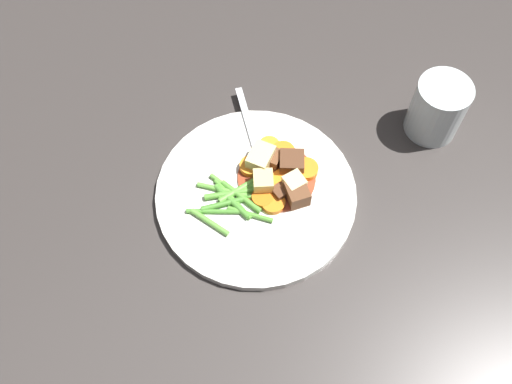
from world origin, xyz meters
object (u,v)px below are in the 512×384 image
(carrot_slice_0, at_px, (260,200))
(carrot_slice_1, at_px, (306,170))
(meat_chunk_1, at_px, (290,162))
(potato_chunk_0, at_px, (261,159))
(meat_chunk_2, at_px, (297,194))
(fork, at_px, (253,138))
(meat_chunk_0, at_px, (272,158))
(carrot_slice_6, at_px, (273,203))
(carrot_slice_3, at_px, (283,153))
(dinner_plate, at_px, (256,194))
(carrot_slice_5, at_px, (283,180))
(carrot_slice_2, at_px, (251,167))
(meat_chunk_3, at_px, (280,192))
(carrot_slice_4, at_px, (269,146))
(potato_chunk_2, at_px, (294,184))
(water_glass, at_px, (437,108))
(potato_chunk_1, at_px, (263,182))

(carrot_slice_0, relative_size, carrot_slice_1, 0.87)
(meat_chunk_1, bearing_deg, potato_chunk_0, 138.13)
(potato_chunk_0, bearing_deg, meat_chunk_2, -85.84)
(carrot_slice_1, bearing_deg, fork, 105.13)
(meat_chunk_1, bearing_deg, meat_chunk_0, 126.26)
(carrot_slice_6, xyz_separation_m, fork, (0.04, 0.10, -0.00))
(carrot_slice_3, distance_m, carrot_slice_6, 0.08)
(meat_chunk_1, bearing_deg, carrot_slice_6, -150.23)
(carrot_slice_1, height_order, meat_chunk_0, meat_chunk_0)
(dinner_plate, xyz_separation_m, carrot_slice_5, (0.04, -0.01, 0.01))
(carrot_slice_5, bearing_deg, meat_chunk_1, 29.32)
(carrot_slice_5, relative_size, meat_chunk_2, 1.01)
(carrot_slice_2, relative_size, fork, 0.19)
(meat_chunk_1, bearing_deg, carrot_slice_5, -150.68)
(carrot_slice_3, distance_m, meat_chunk_3, 0.07)
(carrot_slice_4, relative_size, potato_chunk_2, 1.11)
(meat_chunk_1, xyz_separation_m, meat_chunk_3, (-0.04, -0.03, -0.01))
(meat_chunk_1, bearing_deg, water_glass, -17.94)
(carrot_slice_3, relative_size, potato_chunk_1, 1.18)
(carrot_slice_3, xyz_separation_m, potato_chunk_2, (-0.02, -0.05, 0.01))
(meat_chunk_0, bearing_deg, carrot_slice_2, 161.99)
(meat_chunk_0, bearing_deg, meat_chunk_1, -53.74)
(carrot_slice_6, bearing_deg, fork, 66.71)
(meat_chunk_3, bearing_deg, dinner_plate, 134.06)
(meat_chunk_2, distance_m, water_glass, 0.24)
(dinner_plate, xyz_separation_m, potato_chunk_0, (0.03, 0.03, 0.02))
(carrot_slice_6, bearing_deg, potato_chunk_2, 1.46)
(dinner_plate, bearing_deg, carrot_slice_2, 63.60)
(meat_chunk_2, height_order, meat_chunk_3, meat_chunk_2)
(carrot_slice_3, height_order, meat_chunk_1, meat_chunk_1)
(potato_chunk_1, xyz_separation_m, potato_chunk_2, (0.03, -0.03, -0.00))
(carrot_slice_2, height_order, carrot_slice_4, carrot_slice_2)
(meat_chunk_1, distance_m, meat_chunk_2, 0.05)
(carrot_slice_0, distance_m, carrot_slice_1, 0.08)
(potato_chunk_1, distance_m, meat_chunk_3, 0.03)
(potato_chunk_0, height_order, meat_chunk_1, potato_chunk_0)
(carrot_slice_2, xyz_separation_m, potato_chunk_1, (-0.00, -0.03, 0.01))
(carrot_slice_0, distance_m, fork, 0.10)
(meat_chunk_3, bearing_deg, fork, 74.10)
(carrot_slice_3, distance_m, carrot_slice_5, 0.04)
(carrot_slice_1, distance_m, fork, 0.09)
(carrot_slice_2, bearing_deg, meat_chunk_1, -33.73)
(carrot_slice_6, distance_m, meat_chunk_0, 0.07)
(carrot_slice_2, relative_size, potato_chunk_0, 0.79)
(carrot_slice_2, distance_m, carrot_slice_5, 0.05)
(meat_chunk_2, xyz_separation_m, fork, (0.01, 0.12, -0.01))
(carrot_slice_2, relative_size, meat_chunk_3, 1.54)
(dinner_plate, height_order, carrot_slice_6, carrot_slice_6)
(potato_chunk_2, bearing_deg, water_glass, -9.28)
(potato_chunk_1, bearing_deg, carrot_slice_5, -22.29)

